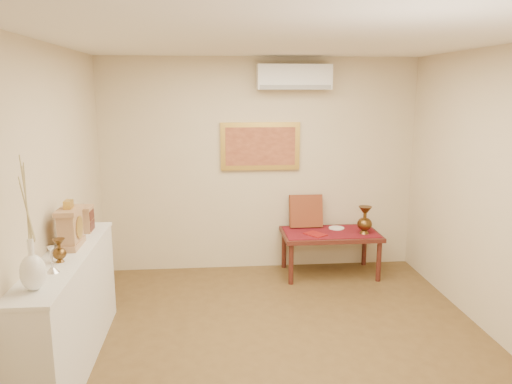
{
  "coord_description": "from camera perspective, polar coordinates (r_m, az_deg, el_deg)",
  "views": [
    {
      "loc": [
        -0.62,
        -4.01,
        2.31
      ],
      "look_at": [
        -0.15,
        1.15,
        1.24
      ],
      "focal_mm": 35.0,
      "sensor_mm": 36.0,
      "label": 1
    }
  ],
  "objects": [
    {
      "name": "painting",
      "position": [
        6.31,
        0.49,
        5.25
      ],
      "size": [
        1.0,
        0.06,
        0.6
      ],
      "color": "gold",
      "rests_on": "wall_back"
    },
    {
      "name": "brass_urn_tall",
      "position": [
        6.27,
        12.34,
        -2.81
      ],
      "size": [
        0.18,
        0.18,
        0.42
      ],
      "primitive_type": null,
      "color": "brown",
      "rests_on": "table_cloth"
    },
    {
      "name": "floor",
      "position": [
        4.67,
        3.29,
        -17.94
      ],
      "size": [
        4.5,
        4.5,
        0.0
      ],
      "primitive_type": "plane",
      "color": "brown",
      "rests_on": "ground"
    },
    {
      "name": "brass_urn_small",
      "position": [
        4.2,
        -21.59,
        -5.89
      ],
      "size": [
        0.11,
        0.11,
        0.24
      ],
      "primitive_type": null,
      "color": "brown",
      "rests_on": "display_ledge"
    },
    {
      "name": "ceiling",
      "position": [
        4.08,
        3.76,
        17.15
      ],
      "size": [
        4.5,
        4.5,
        0.0
      ],
      "primitive_type": "plane",
      "rotation": [
        3.14,
        0.0,
        0.0
      ],
      "color": "white",
      "rests_on": "ground"
    },
    {
      "name": "mantel_clock",
      "position": [
        4.54,
        -20.44,
        -3.79
      ],
      "size": [
        0.17,
        0.36,
        0.41
      ],
      "color": "tan",
      "rests_on": "display_ledge"
    },
    {
      "name": "candlestick",
      "position": [
        4.0,
        -22.31,
        -7.15
      ],
      "size": [
        0.09,
        0.09,
        0.2
      ],
      "primitive_type": null,
      "color": "silver",
      "rests_on": "display_ledge"
    },
    {
      "name": "wall_back",
      "position": [
        6.37,
        0.46,
        3.05
      ],
      "size": [
        4.0,
        0.02,
        2.7
      ],
      "primitive_type": "cube",
      "color": "beige",
      "rests_on": "ground"
    },
    {
      "name": "table_cloth",
      "position": [
        6.32,
        8.49,
        -4.54
      ],
      "size": [
        1.14,
        0.59,
        0.01
      ],
      "primitive_type": "cube",
      "color": "maroon",
      "rests_on": "low_table"
    },
    {
      "name": "low_table",
      "position": [
        6.34,
        8.48,
        -5.14
      ],
      "size": [
        1.2,
        0.7,
        0.55
      ],
      "color": "#4C1D17",
      "rests_on": "floor"
    },
    {
      "name": "display_ledge",
      "position": [
        4.57,
        -20.5,
        -12.55
      ],
      "size": [
        0.37,
        2.02,
        0.98
      ],
      "color": "silver",
      "rests_on": "floor"
    },
    {
      "name": "white_vase",
      "position": [
        3.61,
        -24.56,
        -3.45
      ],
      "size": [
        0.17,
        0.17,
        0.91
      ],
      "primitive_type": null,
      "color": "white",
      "rests_on": "display_ledge"
    },
    {
      "name": "wooden_chest",
      "position": [
        5.0,
        -19.07,
        -2.92
      ],
      "size": [
        0.16,
        0.21,
        0.24
      ],
      "color": "tan",
      "rests_on": "display_ledge"
    },
    {
      "name": "plate",
      "position": [
        6.47,
        9.18,
        -4.09
      ],
      "size": [
        0.2,
        0.2,
        0.01
      ],
      "primitive_type": "cylinder",
      "color": "white",
      "rests_on": "table_cloth"
    },
    {
      "name": "ac_unit",
      "position": [
        6.22,
        4.37,
        12.96
      ],
      "size": [
        0.9,
        0.25,
        0.3
      ],
      "color": "silver",
      "rests_on": "wall_back"
    },
    {
      "name": "wall_left",
      "position": [
        4.35,
        -23.53,
        -2.05
      ],
      "size": [
        0.02,
        4.5,
        2.7
      ],
      "primitive_type": "cube",
      "color": "beige",
      "rests_on": "ground"
    },
    {
      "name": "wall_front",
      "position": [
        2.1,
        13.12,
        -15.87
      ],
      "size": [
        4.0,
        0.02,
        2.7
      ],
      "primitive_type": "cube",
      "color": "beige",
      "rests_on": "ground"
    },
    {
      "name": "cushion",
      "position": [
        6.45,
        5.72,
        -2.17
      ],
      "size": [
        0.42,
        0.19,
        0.43
      ],
      "primitive_type": "cube",
      "rotation": [
        -0.21,
        0.0,
        0.0
      ],
      "color": "#5D1213",
      "rests_on": "table_cloth"
    },
    {
      "name": "menu",
      "position": [
        6.17,
        6.8,
        -4.81
      ],
      "size": [
        0.29,
        0.31,
        0.01
      ],
      "primitive_type": "cube",
      "rotation": [
        0.0,
        0.0,
        0.6
      ],
      "color": "maroon",
      "rests_on": "table_cloth"
    }
  ]
}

